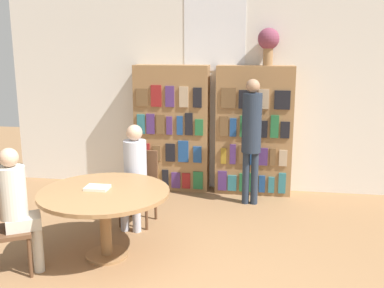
# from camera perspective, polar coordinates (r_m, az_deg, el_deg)

# --- Properties ---
(wall_back) EXTENTS (6.40, 0.07, 3.00)m
(wall_back) POSITION_cam_1_polar(r_m,az_deg,el_deg) (6.80, 2.84, 6.81)
(wall_back) COLOR silver
(wall_back) RESTS_ON ground_plane
(bookshelf_left) EXTENTS (1.11, 0.34, 1.89)m
(bookshelf_left) POSITION_cam_1_polar(r_m,az_deg,el_deg) (6.78, -2.56, 1.99)
(bookshelf_left) COLOR olive
(bookshelf_left) RESTS_ON ground_plane
(bookshelf_right) EXTENTS (1.11, 0.34, 1.89)m
(bookshelf_right) POSITION_cam_1_polar(r_m,az_deg,el_deg) (6.65, 7.87, 1.65)
(bookshelf_right) COLOR olive
(bookshelf_right) RESTS_ON ground_plane
(flower_vase) EXTENTS (0.30, 0.30, 0.52)m
(flower_vase) POSITION_cam_1_polar(r_m,az_deg,el_deg) (6.53, 9.69, 12.72)
(flower_vase) COLOR #997047
(flower_vase) RESTS_ON bookshelf_right
(reading_table) EXTENTS (1.34, 1.34, 0.72)m
(reading_table) POSITION_cam_1_polar(r_m,az_deg,el_deg) (4.72, -11.05, -7.04)
(reading_table) COLOR olive
(reading_table) RESTS_ON ground_plane
(chair_left_side) EXTENTS (0.43, 0.43, 0.90)m
(chair_left_side) POSITION_cam_1_polar(r_m,az_deg,el_deg) (5.64, -6.63, -4.91)
(chair_left_side) COLOR brown
(chair_left_side) RESTS_ON ground_plane
(seated_reader_left) EXTENTS (0.30, 0.39, 1.26)m
(seated_reader_left) POSITION_cam_1_polar(r_m,az_deg,el_deg) (5.42, -7.36, -3.23)
(seated_reader_left) COLOR #B2B7C6
(seated_reader_left) RESTS_ON ground_plane
(seated_reader_right) EXTENTS (0.41, 0.39, 1.25)m
(seated_reader_right) POSITION_cam_1_polar(r_m,az_deg,el_deg) (4.63, -21.28, -6.93)
(seated_reader_right) COLOR beige
(seated_reader_right) RESTS_ON ground_plane
(librarian_standing) EXTENTS (0.26, 0.53, 1.74)m
(librarian_standing) POSITION_cam_1_polar(r_m,az_deg,el_deg) (6.14, 7.59, 1.75)
(librarian_standing) COLOR #232D3D
(librarian_standing) RESTS_ON ground_plane
(open_book_on_table) EXTENTS (0.24, 0.18, 0.03)m
(open_book_on_table) POSITION_cam_1_polar(r_m,az_deg,el_deg) (4.75, -11.94, -5.46)
(open_book_on_table) COLOR silver
(open_book_on_table) RESTS_ON reading_table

